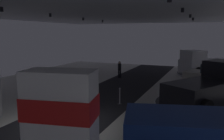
{
  "coord_description": "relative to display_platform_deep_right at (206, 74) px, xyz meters",
  "views": [
    {
      "loc": [
        6.25,
        -8.3,
        4.17
      ],
      "look_at": [
        -0.59,
        7.93,
        1.4
      ],
      "focal_mm": 37.32,
      "sensor_mm": 36.0,
      "label": 1
    }
  ],
  "objects": [
    {
      "name": "display_platform_far_right",
      "position": [
        0.66,
        -6.78,
        0.02
      ],
      "size": [
        4.62,
        4.62,
        0.31
      ],
      "color": "#333338",
      "rests_on": "ground"
    },
    {
      "name": "pickup_truck_near_right",
      "position": [
        0.64,
        -17.06,
        1.06
      ],
      "size": [
        5.67,
        3.77,
        2.3
      ],
      "color": "navy",
      "rests_on": "display_platform_near_right"
    },
    {
      "name": "ground",
      "position": [
        -6.05,
        -16.47,
        -0.17
      ],
      "size": [
        24.0,
        44.0,
        0.06
      ],
      "color": "silver"
    },
    {
      "name": "stanchion_b",
      "position": [
        -9.55,
        -14.05,
        0.22
      ],
      "size": [
        0.28,
        0.28,
        1.01
      ],
      "color": "#333338",
      "rests_on": "ground"
    },
    {
      "name": "display_platform_mid_right",
      "position": [
        0.17,
        -11.2,
        0.01
      ],
      "size": [
        5.68,
        5.68,
        0.28
      ],
      "color": "#333338",
      "rests_on": "ground"
    },
    {
      "name": "visitor_walking_near",
      "position": [
        -7.55,
        -4.56,
        0.76
      ],
      "size": [
        0.32,
        0.32,
        1.59
      ],
      "color": "black",
      "rests_on": "ground"
    },
    {
      "name": "stanchion_a",
      "position": [
        -4.57,
        -12.26,
        0.22
      ],
      "size": [
        0.28,
        0.28,
        1.01
      ],
      "color": "#333338",
      "rests_on": "ground"
    },
    {
      "name": "pickup_truck_deep_right",
      "position": [
        -0.24,
        -0.22,
        1.05
      ],
      "size": [
        5.34,
        5.11,
        2.3
      ],
      "color": "silver",
      "rests_on": "display_platform_deep_right"
    },
    {
      "name": "display_car_far_right",
      "position": [
        0.69,
        -6.79,
        0.93
      ],
      "size": [
        4.57,
        3.33,
        1.71
      ],
      "color": "silver",
      "rests_on": "display_platform_far_right"
    },
    {
      "name": "display_platform_deep_right",
      "position": [
        0.0,
        0.0,
        0.0
      ],
      "size": [
        5.68,
        5.68,
        0.26
      ],
      "color": "#B7B7BC",
      "rests_on": "ground"
    },
    {
      "name": "pickup_truck_mid_right",
      "position": [
        0.33,
        -10.93,
        1.07
      ],
      "size": [
        4.61,
        5.62,
        2.3
      ],
      "color": "black",
      "rests_on": "display_platform_mid_right"
    },
    {
      "name": "ceiling_with_spotlights",
      "position": [
        -6.05,
        -16.47,
        5.4
      ],
      "size": [
        24.0,
        44.0,
        0.39
      ],
      "color": "silver"
    }
  ]
}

